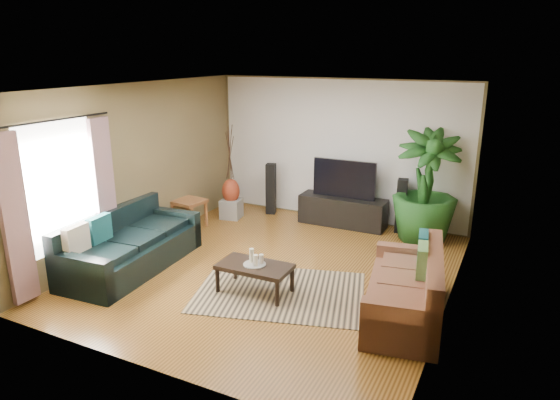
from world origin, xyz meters
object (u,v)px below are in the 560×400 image
Objects in this scene: speaker_left at (271,189)px; pedestal at (231,209)px; speaker_right at (401,206)px; coffee_table at (255,278)px; sofa_left at (132,241)px; sofa_right at (404,284)px; vase at (231,191)px; side_table at (190,214)px; television at (344,179)px; potted_plant at (426,187)px; tv_stand at (343,211)px.

pedestal is (-0.57, -0.61, -0.32)m from speaker_left.
speaker_left reaches higher than speaker_right.
coffee_table is at bearing -118.25° from speaker_right.
sofa_left is 1.24× the size of sofa_right.
speaker_left reaches higher than coffee_table.
sofa_right is 3.90× the size of vase.
speaker_left is at bearing 57.42° from side_table.
potted_plant is (1.51, -0.15, 0.07)m from television.
potted_plant is 4.00× the size of vase.
sofa_left reaches higher than coffee_table.
vase is (-3.92, 2.31, 0.12)m from sofa_right.
potted_plant reaches higher than coffee_table.
vase is at bearing -130.48° from sofa_right.
speaker_right is 1.82× the size of side_table.
sofa_right is (4.02, 0.37, 0.00)m from sofa_left.
coffee_table is 0.51× the size of potted_plant.
vase is at bearing 126.52° from coffee_table.
tv_stand and side_table have the same top height.
pedestal is 0.69× the size of side_table.
coffee_table is at bearing -52.67° from pedestal.
side_table is at bearing -164.40° from speaker_right.
speaker_right is (3.27, 3.36, 0.07)m from sofa_left.
pedestal is (-2.11, -0.57, -0.08)m from tv_stand.
sofa_right is at bearing -30.52° from pedestal.
side_table is at bearing 142.91° from coffee_table.
sofa_left is 1.43× the size of tv_stand.
television is at bearing -157.98° from sofa_right.
tv_stand is 3.00× the size of side_table.
side_table is at bearing -161.98° from potted_plant.
potted_plant is 3.72m from pedestal.
sofa_left is 3.36m from speaker_left.
vase is 0.98m from side_table.
television is 2.22m from vase.
side_table is (-4.30, 1.45, -0.15)m from sofa_right.
sofa_right is 1.84× the size of speaker_left.
coffee_table is 2.62× the size of pedestal.
sofa_left is 1.94× the size of television.
speaker_right is (1.21, 3.25, 0.29)m from coffee_table.
speaker_right is at bearing -48.35° from sofa_left.
speaker_left is (-3.36, 2.92, 0.09)m from sofa_right.
pedestal is at bearing 126.52° from coffee_table.
speaker_right reaches higher than sofa_left.
sofa_right reaches higher than vase.
sofa_right is 1.57× the size of television.
side_table is (-2.48, -1.45, -0.63)m from television.
sofa_right is 4.99× the size of pedestal.
side_table is at bearing -149.73° from television.
vase is (-0.57, -0.61, 0.04)m from speaker_left.
side_table is at bearing -113.48° from pedestal.
potted_plant reaches higher than sofa_right.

